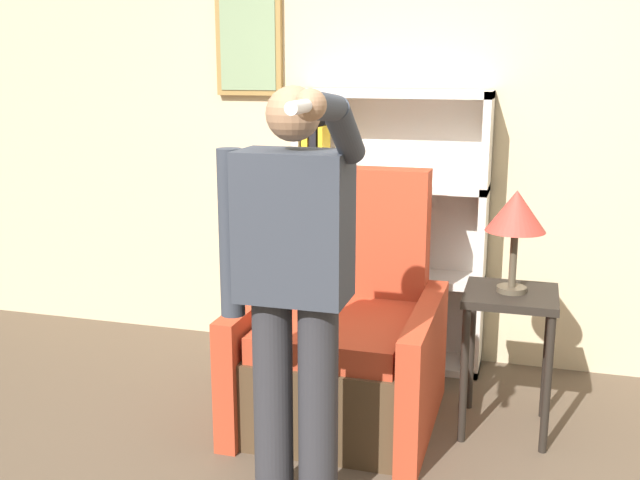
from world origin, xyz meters
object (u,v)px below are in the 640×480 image
(bookcase, at_px, (377,232))
(table_lamp, at_px, (516,214))
(armchair, at_px, (344,345))
(side_table, at_px, (510,320))
(person_standing, at_px, (293,282))

(bookcase, distance_m, table_lamp, 1.05)
(armchair, distance_m, side_table, 0.78)
(armchair, height_order, person_standing, person_standing)
(side_table, distance_m, table_lamp, 0.49)
(person_standing, bearing_deg, armchair, 91.37)
(armchair, distance_m, table_lamp, 1.02)
(bookcase, relative_size, side_table, 2.29)
(armchair, bearing_deg, table_lamp, 4.37)
(side_table, bearing_deg, armchair, -175.63)
(bookcase, xyz_separation_m, side_table, (0.76, -0.68, -0.22))
(bookcase, distance_m, person_standing, 1.57)
(person_standing, relative_size, side_table, 2.40)
(bookcase, height_order, armchair, bookcase)
(person_standing, xyz_separation_m, side_table, (0.74, 0.88, -0.37))
(side_table, bearing_deg, person_standing, -130.07)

